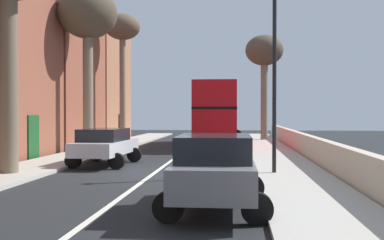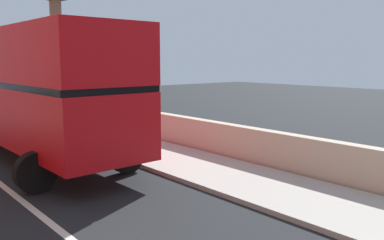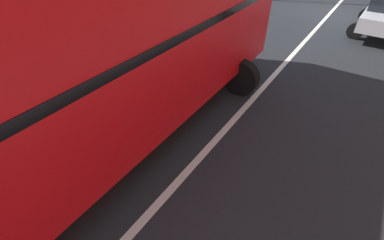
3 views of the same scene
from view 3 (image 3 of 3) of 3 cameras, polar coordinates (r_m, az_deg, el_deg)
name	(u,v)px [view 3 (image 3 of 3)]	position (r m, az deg, el deg)	size (l,w,h in m)	color
ground_plane	(331,12)	(16.90, 28.23, 20.14)	(84.00, 84.00, 0.00)	black
road_centre_line	(331,12)	(16.90, 28.23, 20.15)	(0.16, 54.00, 0.01)	silver
double_decker_bus	(93,44)	(4.82, -20.82, 15.23)	(3.66, 10.42, 4.06)	red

